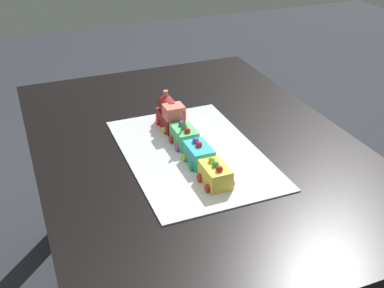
{
  "coord_description": "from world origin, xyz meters",
  "views": [
    {
      "loc": [
        1.24,
        -0.51,
        1.5
      ],
      "look_at": [
        0.06,
        -0.03,
        0.77
      ],
      "focal_mm": 44.84,
      "sensor_mm": 36.0,
      "label": 1
    }
  ],
  "objects_px": {
    "cake_locomotive": "(171,115)",
    "cake_car_flatbed_turquoise": "(199,154)",
    "dining_table": "(195,171)",
    "cake_car_caboose_mint_green": "(184,136)",
    "cake_car_tanker_lemon": "(215,174)",
    "birthday_candle": "(185,116)"
  },
  "relations": [
    {
      "from": "cake_locomotive",
      "to": "cake_car_flatbed_turquoise",
      "type": "height_order",
      "value": "cake_locomotive"
    },
    {
      "from": "dining_table",
      "to": "cake_car_caboose_mint_green",
      "type": "distance_m",
      "value": 0.15
    },
    {
      "from": "cake_car_caboose_mint_green",
      "to": "cake_car_flatbed_turquoise",
      "type": "bearing_deg",
      "value": 0.0
    },
    {
      "from": "cake_car_flatbed_turquoise",
      "to": "cake_car_caboose_mint_green",
      "type": "bearing_deg",
      "value": 180.0
    },
    {
      "from": "dining_table",
      "to": "cake_locomotive",
      "type": "distance_m",
      "value": 0.21
    },
    {
      "from": "cake_locomotive",
      "to": "cake_car_tanker_lemon",
      "type": "bearing_deg",
      "value": -0.0
    },
    {
      "from": "dining_table",
      "to": "cake_car_tanker_lemon",
      "type": "xyz_separation_m",
      "value": [
        0.24,
        -0.04,
        0.14
      ]
    },
    {
      "from": "cake_car_caboose_mint_green",
      "to": "cake_car_tanker_lemon",
      "type": "relative_size",
      "value": 1.0
    },
    {
      "from": "cake_car_caboose_mint_green",
      "to": "cake_car_tanker_lemon",
      "type": "height_order",
      "value": "same"
    },
    {
      "from": "dining_table",
      "to": "birthday_candle",
      "type": "distance_m",
      "value": 0.22
    },
    {
      "from": "cake_car_caboose_mint_green",
      "to": "birthday_candle",
      "type": "relative_size",
      "value": 1.68
    },
    {
      "from": "cake_locomotive",
      "to": "birthday_candle",
      "type": "relative_size",
      "value": 2.35
    },
    {
      "from": "cake_car_tanker_lemon",
      "to": "birthday_candle",
      "type": "xyz_separation_m",
      "value": [
        -0.23,
        0.0,
        0.07
      ]
    },
    {
      "from": "cake_car_caboose_mint_green",
      "to": "birthday_candle",
      "type": "height_order",
      "value": "birthday_candle"
    },
    {
      "from": "dining_table",
      "to": "cake_locomotive",
      "type": "relative_size",
      "value": 10.0
    },
    {
      "from": "dining_table",
      "to": "birthday_candle",
      "type": "xyz_separation_m",
      "value": [
        0.0,
        -0.04,
        0.21
      ]
    },
    {
      "from": "cake_car_flatbed_turquoise",
      "to": "birthday_candle",
      "type": "relative_size",
      "value": 1.68
    },
    {
      "from": "cake_locomotive",
      "to": "cake_car_tanker_lemon",
      "type": "relative_size",
      "value": 1.4
    },
    {
      "from": "cake_car_caboose_mint_green",
      "to": "birthday_candle",
      "type": "xyz_separation_m",
      "value": [
        0.0,
        0.0,
        0.07
      ]
    },
    {
      "from": "cake_car_caboose_mint_green",
      "to": "cake_locomotive",
      "type": "bearing_deg",
      "value": 180.0
    },
    {
      "from": "cake_car_tanker_lemon",
      "to": "cake_car_caboose_mint_green",
      "type": "bearing_deg",
      "value": 180.0
    },
    {
      "from": "cake_locomotive",
      "to": "dining_table",
      "type": "bearing_deg",
      "value": 16.78
    }
  ]
}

